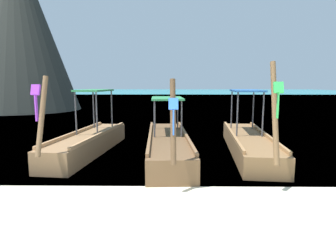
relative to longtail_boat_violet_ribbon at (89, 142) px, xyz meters
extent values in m
plane|color=beige|center=(2.67, -5.21, -0.38)|extent=(120.00, 120.00, 0.00)
plane|color=teal|center=(2.67, 56.81, -0.38)|extent=(120.00, 120.00, 0.00)
cube|color=olive|center=(0.00, 0.01, -0.07)|extent=(1.56, 5.31, 0.62)
cube|color=#AF7F52|center=(-0.46, 0.06, 0.29)|extent=(0.59, 4.79, 0.10)
cube|color=#AF7F52|center=(0.47, -0.04, 0.29)|extent=(0.59, 4.79, 0.10)
cylinder|color=brown|center=(-0.29, -2.72, 1.17)|extent=(0.19, 0.68, 1.89)
cube|color=purple|center=(-0.31, -2.91, 1.78)|extent=(0.21, 0.15, 0.25)
cube|color=purple|center=(-0.31, -2.93, 1.36)|extent=(0.04, 0.08, 0.59)
cylinder|color=#4C4C51|center=(-0.37, -0.09, 0.95)|extent=(0.06, 0.06, 1.42)
cylinder|color=#4C4C51|center=(0.34, -0.16, 0.95)|extent=(0.06, 0.06, 1.42)
cylinder|color=#4C4C51|center=(-0.20, 1.47, 0.95)|extent=(0.06, 0.06, 1.42)
cylinder|color=#4C4C51|center=(0.51, 1.40, 0.95)|extent=(0.06, 0.06, 1.42)
cube|color=#2D844C|center=(0.07, 0.66, 1.69)|extent=(1.05, 1.85, 0.06)
cube|color=brown|center=(2.65, -0.24, -0.07)|extent=(1.53, 6.08, 0.61)
cube|color=brown|center=(2.08, -0.26, 0.28)|extent=(0.36, 5.54, 0.10)
cube|color=brown|center=(3.22, -0.21, 0.28)|extent=(0.36, 5.54, 0.10)
cylinder|color=brown|center=(2.81, -3.34, 1.12)|extent=(0.15, 0.61, 1.81)
cube|color=blue|center=(2.81, -3.44, 1.50)|extent=(0.21, 0.13, 0.25)
cube|color=blue|center=(2.81, -3.46, 1.11)|extent=(0.03, 0.08, 0.53)
cylinder|color=#4C4C51|center=(2.23, -0.41, 0.81)|extent=(0.05, 0.05, 1.16)
cylinder|color=#4C4C51|center=(3.09, -0.36, 0.81)|extent=(0.05, 0.05, 1.16)
cylinder|color=#4C4C51|center=(2.14, 1.40, 0.81)|extent=(0.05, 0.05, 1.16)
cylinder|color=#4C4C51|center=(2.99, 1.44, 0.81)|extent=(0.05, 0.05, 1.16)
cube|color=#2D844C|center=(2.61, 0.52, 1.42)|extent=(1.14, 2.06, 0.06)
cube|color=brown|center=(5.36, 0.16, -0.09)|extent=(1.73, 6.07, 0.57)
cube|color=#9F7246|center=(4.81, 0.21, 0.24)|extent=(0.60, 5.49, 0.10)
cube|color=#9F7246|center=(5.90, 0.11, 0.24)|extent=(0.60, 5.49, 0.10)
cylinder|color=brown|center=(5.05, -3.07, 1.30)|extent=(0.21, 0.93, 2.26)
cube|color=green|center=(5.03, -3.27, 1.84)|extent=(0.21, 0.16, 0.25)
cube|color=green|center=(5.03, -3.29, 1.45)|extent=(0.04, 0.08, 0.53)
cylinder|color=#4C4C51|center=(4.93, 0.05, 0.92)|extent=(0.05, 0.05, 1.45)
cylinder|color=#4C4C51|center=(5.75, -0.03, 0.92)|extent=(0.05, 0.05, 1.45)
cylinder|color=#4C4C51|center=(5.10, 1.84, 0.92)|extent=(0.05, 0.05, 1.45)
cylinder|color=#4C4C51|center=(5.92, 1.76, 0.92)|extent=(0.05, 0.05, 1.45)
cube|color=#235BA3|center=(5.43, 0.90, 1.68)|extent=(1.18, 2.08, 0.06)
cone|color=#2D302B|center=(-10.45, 16.10, 6.96)|extent=(9.86, 9.86, 14.67)
camera|label=1|loc=(2.79, -9.49, 1.91)|focal=31.07mm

